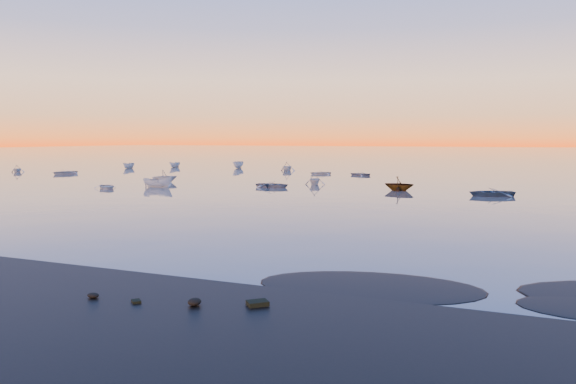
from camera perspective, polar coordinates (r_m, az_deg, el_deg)
The scene contains 6 objects.
ground at distance 126.26m, azimuth 11.14°, elevation 2.60°, with size 600.00×600.00×0.00m, color #685F56.
mud_lobes at distance 34.59m, azimuth -25.49°, elevation -5.25°, with size 140.00×6.00×0.07m, color black, non-canonical shape.
moored_fleet at distance 80.88m, azimuth 4.34°, elevation 1.12°, with size 124.00×58.00×1.20m, color silver, non-canonical shape.
boat_near_left at distance 71.82m, azimuth -17.95°, elevation 0.32°, with size 3.61×1.50×0.90m, color silver.
boat_near_center at distance 72.45m, azimuth -13.09°, elevation 0.49°, with size 3.66×1.55×1.27m, color silver.
boat_near_right at distance 74.45m, azimuth 2.74°, elevation 0.76°, with size 3.39×1.53×1.19m, color silver.
Camera 1 is at (25.55, -23.49, 6.13)m, focal length 35.00 mm.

